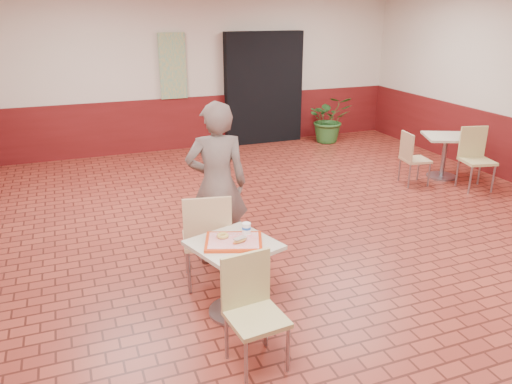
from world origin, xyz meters
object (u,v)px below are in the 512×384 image
object	(u,v)px
chair_second_left	(412,156)
chair_main_front	(252,305)
chair_main_back	(207,235)
chair_second_front	(475,155)
paper_cup	(246,228)
customer	(217,185)
ring_donut	(223,236)
second_table	(445,149)
main_table	(234,266)
potted_plant	(329,119)
serving_tray	(234,242)
long_john_donut	(240,240)

from	to	relation	value
chair_second_left	chair_main_front	bearing A→B (deg)	138.13
chair_main_front	chair_main_back	size ratio (longest dim) A/B	0.90
chair_main_front	chair_main_back	world-z (taller)	chair_main_back
chair_second_left	chair_second_front	xyz separation A→B (m)	(0.80, -0.47, 0.06)
chair_main_back	paper_cup	xyz separation A→B (m)	(0.24, -0.45, 0.23)
customer	ring_donut	xyz separation A→B (m)	(-0.23, -0.93, -0.14)
chair_main_back	second_table	bearing A→B (deg)	-146.49
ring_donut	paper_cup	world-z (taller)	paper_cup
main_table	potted_plant	size ratio (longest dim) A/B	0.72
chair_main_back	serving_tray	xyz separation A→B (m)	(0.09, -0.54, 0.16)
second_table	customer	bearing A→B (deg)	-161.10
long_john_donut	chair_second_front	world-z (taller)	chair_second_front
chair_main_back	ring_donut	distance (m)	0.50
serving_tray	chair_second_left	xyz separation A→B (m)	(3.71, 2.38, -0.25)
serving_tray	chair_main_back	bearing A→B (deg)	99.66
second_table	chair_second_left	bearing A→B (deg)	-172.46
ring_donut	long_john_donut	size ratio (longest dim) A/B	0.72
long_john_donut	serving_tray	bearing A→B (deg)	122.75
main_table	second_table	bearing A→B (deg)	29.17
chair_second_front	chair_main_back	bearing A→B (deg)	-150.99
ring_donut	chair_second_left	world-z (taller)	chair_second_left
chair_second_front	ring_donut	bearing A→B (deg)	-145.82
main_table	potted_plant	bearing A→B (deg)	53.70
main_table	chair_main_front	xyz separation A→B (m)	(-0.08, -0.67, 0.03)
chair_main_front	chair_second_front	distance (m)	5.27
serving_tray	ring_donut	distance (m)	0.12
chair_main_front	long_john_donut	size ratio (longest dim) A/B	5.92
customer	paper_cup	size ratio (longest dim) A/B	17.75
chair_second_left	customer	bearing A→B (deg)	120.38
chair_main_front	potted_plant	size ratio (longest dim) A/B	0.92
chair_second_left	potted_plant	xyz separation A→B (m)	(0.08, 2.79, 0.02)
long_john_donut	chair_second_front	distance (m)	4.90
long_john_donut	potted_plant	distance (m)	6.44
chair_second_front	main_table	bearing A→B (deg)	-144.58
paper_cup	second_table	xyz separation A→B (m)	(4.28, 2.38, -0.31)
chair_main_front	serving_tray	distance (m)	0.71
paper_cup	ring_donut	bearing A→B (deg)	-178.73
customer	ring_donut	bearing A→B (deg)	86.75
serving_tray	ring_donut	size ratio (longest dim) A/B	4.56
chair_second_left	potted_plant	distance (m)	2.79
second_table	chair_second_front	size ratio (longest dim) A/B	0.74
ring_donut	paper_cup	size ratio (longest dim) A/B	1.08
main_table	ring_donut	size ratio (longest dim) A/B	6.50
customer	paper_cup	xyz separation A→B (m)	(-0.01, -0.92, -0.10)
chair_main_front	chair_main_back	distance (m)	1.21
ring_donut	potted_plant	world-z (taller)	potted_plant
serving_tray	paper_cup	world-z (taller)	paper_cup
customer	chair_second_front	distance (m)	4.46
chair_main_front	paper_cup	xyz separation A→B (m)	(0.23, 0.76, 0.28)
chair_main_back	potted_plant	bearing A→B (deg)	-119.66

